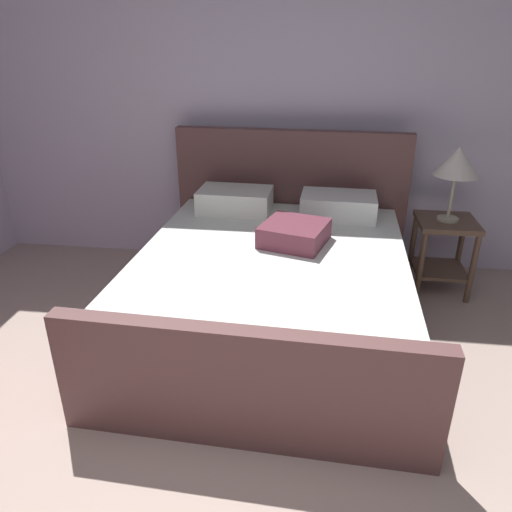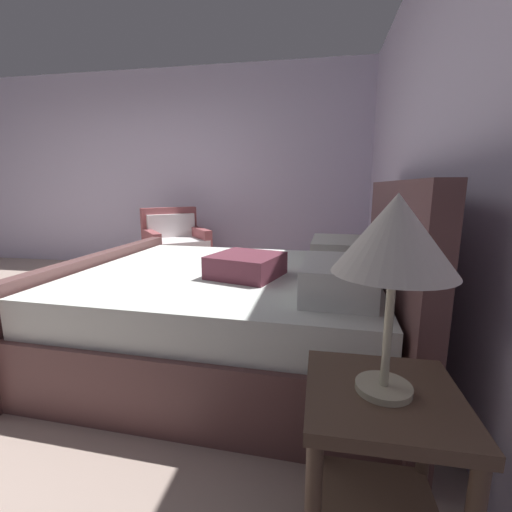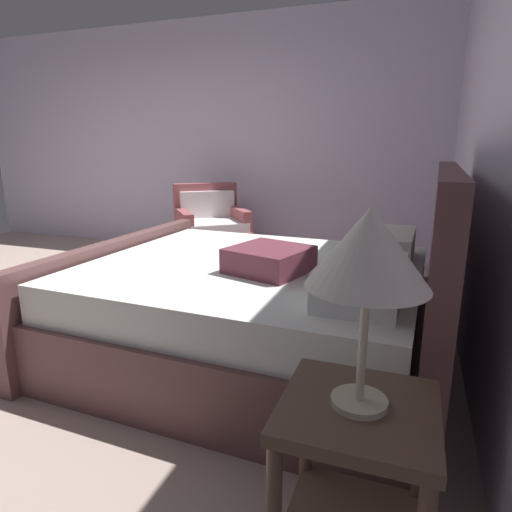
# 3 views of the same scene
# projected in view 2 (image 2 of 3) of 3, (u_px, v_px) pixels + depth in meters

# --- Properties ---
(ground_plane) EXTENTS (5.35, 6.28, 0.02)m
(ground_plane) POSITION_uv_depth(u_px,v_px,m) (2.00, 336.00, 2.83)
(ground_plane) COLOR #B0998D
(wall_back) EXTENTS (5.47, 0.12, 2.78)m
(wall_back) POSITION_uv_depth(u_px,v_px,m) (449.00, 149.00, 2.00)
(wall_back) COLOR silver
(wall_back) RESTS_ON ground
(wall_side_left) EXTENTS (0.12, 6.40, 2.78)m
(wall_side_left) POSITION_uv_depth(u_px,v_px,m) (150.00, 172.00, 5.19)
(wall_side_left) COLOR silver
(wall_side_left) RESTS_ON ground
(bed) EXTENTS (1.99, 2.25, 1.21)m
(bed) POSITION_uv_depth(u_px,v_px,m) (239.00, 309.00, 2.41)
(bed) COLOR brown
(bed) RESTS_ON ground
(nightstand_right) EXTENTS (0.44, 0.44, 0.60)m
(nightstand_right) POSITION_uv_depth(u_px,v_px,m) (379.00, 450.00, 1.05)
(nightstand_right) COLOR brown
(nightstand_right) RESTS_ON ground
(table_lamp_right) EXTENTS (0.33, 0.33, 0.57)m
(table_lamp_right) POSITION_uv_depth(u_px,v_px,m) (395.00, 238.00, 0.93)
(table_lamp_right) COLOR #B7B293
(table_lamp_right) RESTS_ON nightstand_right
(armchair) EXTENTS (1.02, 1.02, 0.90)m
(armchair) POSITION_uv_depth(u_px,v_px,m) (176.00, 252.00, 4.52)
(armchair) COLOR #994D50
(armchair) RESTS_ON ground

